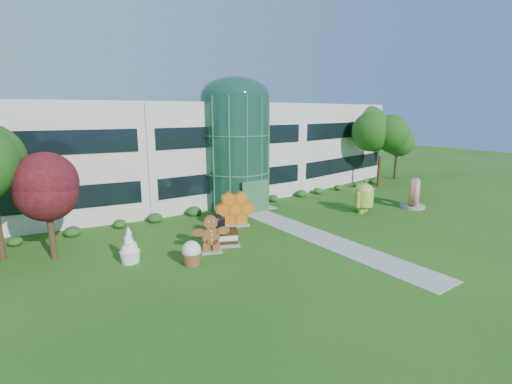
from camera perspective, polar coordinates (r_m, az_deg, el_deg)
ground at (r=25.36m, az=11.57°, el=-7.60°), size 140.00×140.00×0.00m
building at (r=38.65m, az=-7.87°, el=6.47°), size 46.00×15.00×9.30m
atrium at (r=33.42m, az=-3.15°, el=6.08°), size 6.00×6.00×9.80m
walkway at (r=26.68m, az=8.45°, el=-6.42°), size 2.40×20.00×0.04m
tree_red at (r=24.47m, az=-29.29°, el=-2.36°), size 4.00×4.00×6.00m
trees_backdrop at (r=34.35m, az=-4.02°, el=5.07°), size 52.00×8.00×8.40m
android_green at (r=32.89m, az=16.25°, el=-0.50°), size 3.02×2.40×3.01m
android_black at (r=26.09m, az=-6.12°, el=-4.73°), size 1.77×1.35×1.82m
donut at (r=36.03m, az=23.05°, el=-0.10°), size 2.95×2.49×2.78m
gingerbread at (r=23.00m, az=-6.96°, el=-6.39°), size 2.75×1.78×2.37m
ice_cream_sandwich at (r=24.24m, az=-5.42°, el=-7.02°), size 2.63×2.03×1.05m
honeycomb at (r=27.97m, az=-3.31°, el=-2.87°), size 3.26×1.98×2.42m
froyo at (r=22.57m, az=-18.90°, el=-7.70°), size 1.43×1.43×2.13m
cupcake at (r=21.51m, az=-9.90°, el=-9.20°), size 1.43×1.43×1.42m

